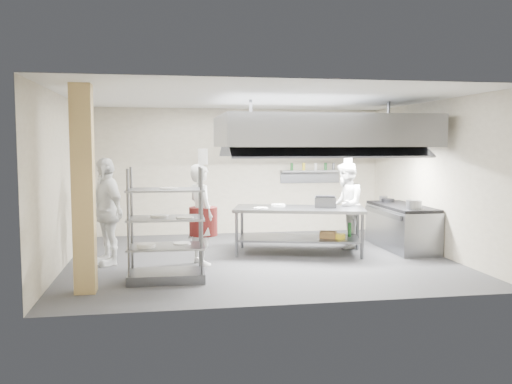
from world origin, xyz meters
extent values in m
plane|color=#333336|center=(0.00, 0.00, 0.00)|extent=(7.00, 7.00, 0.00)
plane|color=silver|center=(0.00, 0.00, 3.00)|extent=(7.00, 7.00, 0.00)
plane|color=#9E937D|center=(0.00, 3.00, 1.50)|extent=(7.00, 0.00, 7.00)
plane|color=#9E937D|center=(-3.50, 0.00, 1.50)|extent=(0.00, 6.00, 6.00)
plane|color=#9E937D|center=(3.50, 0.00, 1.50)|extent=(0.00, 6.00, 6.00)
cube|color=tan|center=(-2.90, -1.90, 1.50)|extent=(0.30, 0.30, 3.00)
cube|color=gray|center=(1.30, 0.40, 2.40)|extent=(4.00, 2.50, 0.60)
cube|color=white|center=(0.40, 0.40, 2.08)|extent=(1.60, 0.12, 0.04)
cube|color=white|center=(2.20, 0.40, 2.08)|extent=(1.60, 0.12, 0.04)
cube|color=gray|center=(1.80, 2.84, 1.50)|extent=(1.50, 0.28, 0.04)
cube|color=gray|center=(0.86, 0.35, 0.88)|extent=(2.72, 1.67, 0.06)
cube|color=slate|center=(0.86, 0.35, 0.30)|extent=(2.49, 1.51, 0.04)
cube|color=gray|center=(3.08, 0.50, 0.42)|extent=(0.80, 2.00, 0.84)
cube|color=black|center=(3.08, 0.50, 0.87)|extent=(0.78, 1.96, 0.06)
imported|color=white|center=(-1.12, -0.33, 0.90)|extent=(0.64, 0.77, 1.80)
imported|color=white|center=(1.94, 0.71, 0.89)|extent=(0.95, 1.05, 1.78)
imported|color=silver|center=(-2.78, -0.03, 0.96)|extent=(0.95, 1.21, 1.91)
cube|color=slate|center=(1.38, 0.31, 1.01)|extent=(0.49, 0.42, 0.20)
cube|color=brown|center=(1.39, 0.14, 0.39)|extent=(0.37, 0.32, 0.14)
cylinder|color=gray|center=(2.97, -0.20, 0.99)|extent=(0.25, 0.25, 0.18)
cylinder|color=white|center=(-1.74, -1.42, 0.57)|extent=(0.28, 0.28, 0.05)
camera|label=1|loc=(-1.76, -9.93, 2.14)|focal=38.00mm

